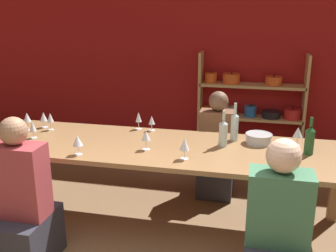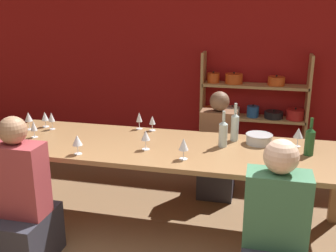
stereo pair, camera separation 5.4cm
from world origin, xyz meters
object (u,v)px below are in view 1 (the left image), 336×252
at_px(wine_glass_empty_a, 50,118).
at_px(wine_bottle_amber, 223,133).
at_px(wine_glass_white_c, 298,133).
at_px(mixing_bowl, 259,138).
at_px(wine_glass_red_b, 33,127).
at_px(wine_bottle_green, 234,126).
at_px(wine_glass_white_b, 138,118).
at_px(wine_glass_empty_c, 146,136).
at_px(wine_glass_red_c, 78,141).
at_px(wine_glass_empty_b, 27,118).
at_px(wine_glass_white_a, 152,121).
at_px(wine_glass_red_d, 184,145).
at_px(person_far_a, 216,157).
at_px(wine_bottle_dark, 310,140).
at_px(shelf_unit, 248,113).
at_px(wine_glass_red_a, 44,117).
at_px(person_near_b, 23,212).
at_px(dining_table, 165,153).

bearing_deg(wine_glass_empty_a, wine_bottle_amber, -3.60).
bearing_deg(wine_glass_white_c, mixing_bowl, -179.54).
height_order(wine_glass_empty_a, wine_glass_red_b, wine_glass_empty_a).
xyz_separation_m(wine_bottle_green, wine_glass_white_b, (-0.94, 0.14, -0.02)).
xyz_separation_m(mixing_bowl, wine_glass_empty_a, (-1.99, -0.04, 0.07)).
relative_size(mixing_bowl, wine_glass_empty_c, 1.41).
bearing_deg(wine_glass_red_c, wine_glass_empty_b, 146.41).
bearing_deg(wine_glass_empty_c, wine_bottle_amber, 20.34).
relative_size(wine_bottle_green, wine_bottle_amber, 1.09).
bearing_deg(wine_glass_red_b, wine_glass_white_b, 29.15).
xyz_separation_m(wine_glass_white_a, wine_glass_red_c, (-0.41, -0.76, 0.01)).
distance_m(wine_glass_white_a, wine_glass_white_b, 0.14).
relative_size(wine_glass_white_a, wine_glass_red_d, 0.85).
distance_m(wine_bottle_green, wine_glass_white_b, 0.95).
bearing_deg(wine_glass_white_a, wine_bottle_amber, -22.66).
xyz_separation_m(mixing_bowl, person_far_a, (-0.41, 0.49, -0.40)).
relative_size(wine_bottle_dark, wine_glass_white_a, 2.10).
height_order(wine_bottle_amber, wine_glass_white_c, wine_bottle_amber).
height_order(wine_bottle_amber, wine_glass_white_a, wine_bottle_amber).
bearing_deg(wine_glass_white_c, shelf_unit, 103.39).
relative_size(wine_bottle_dark, wine_glass_red_b, 1.99).
distance_m(wine_glass_red_a, person_far_a, 1.81).
relative_size(wine_glass_empty_b, wine_glass_red_a, 1.13).
relative_size(wine_bottle_amber, wine_glass_red_d, 1.81).
bearing_deg(person_near_b, wine_glass_white_b, 65.48).
bearing_deg(wine_glass_empty_b, wine_bottle_amber, -1.32).
xyz_separation_m(dining_table, wine_glass_empty_c, (-0.14, -0.13, 0.19)).
bearing_deg(wine_glass_white_c, person_near_b, -152.85).
distance_m(wine_bottle_dark, wine_glass_empty_a, 2.39).
relative_size(wine_glass_empty_a, wine_glass_red_b, 1.09).
bearing_deg(wine_glass_empty_c, mixing_bowl, 22.31).
xyz_separation_m(wine_glass_empty_a, wine_glass_empty_b, (-0.21, -0.06, 0.01)).
bearing_deg(wine_glass_red_b, wine_glass_red_c, -27.54).
bearing_deg(person_near_b, person_far_a, 49.74).
height_order(wine_bottle_dark, wine_glass_white_b, wine_bottle_dark).
bearing_deg(wine_glass_empty_b, wine_bottle_dark, -1.86).
distance_m(wine_bottle_amber, wine_glass_white_a, 0.77).
distance_m(dining_table, wine_glass_red_b, 1.24).
height_order(shelf_unit, wine_glass_red_d, shelf_unit).
bearing_deg(wine_glass_empty_c, wine_glass_red_c, -155.07).
relative_size(wine_glass_white_a, wine_glass_empty_b, 0.84).
bearing_deg(dining_table, wine_glass_empty_a, 170.12).
height_order(shelf_unit, wine_bottle_dark, shelf_unit).
height_order(wine_glass_empty_a, wine_glass_white_b, wine_glass_white_b).
bearing_deg(dining_table, wine_bottle_dark, 3.02).
bearing_deg(wine_glass_empty_b, dining_table, -5.93).
xyz_separation_m(wine_bottle_dark, wine_glass_empty_c, (-1.32, -0.19, -0.00)).
relative_size(wine_glass_white_a, person_near_b, 0.13).
bearing_deg(person_near_b, wine_glass_empty_b, 117.68).
distance_m(wine_bottle_amber, wine_glass_white_b, 0.91).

